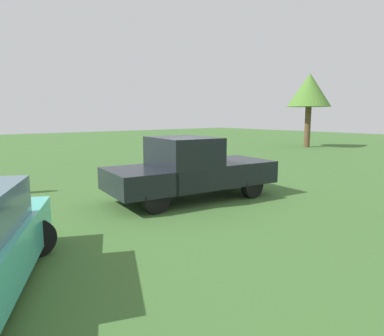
% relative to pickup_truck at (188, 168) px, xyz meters
% --- Properties ---
extents(ground_plane, '(80.00, 80.00, 0.00)m').
position_rel_pickup_truck_xyz_m(ground_plane, '(-0.03, 0.36, -0.92)').
color(ground_plane, '#3D662D').
extents(pickup_truck, '(5.08, 2.53, 1.79)m').
position_rel_pickup_truck_xyz_m(pickup_truck, '(0.00, 0.00, 0.00)').
color(pickup_truck, black).
rests_on(pickup_truck, ground_plane).
extents(tree_back_right, '(3.17, 3.17, 5.44)m').
position_rel_pickup_truck_xyz_m(tree_back_right, '(17.19, 7.26, 3.24)').
color(tree_back_right, brown).
rests_on(tree_back_right, ground_plane).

